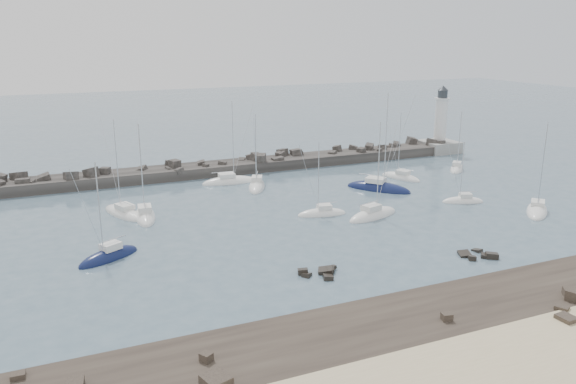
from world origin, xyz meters
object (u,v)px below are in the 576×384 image
object	(u,v)px
sailboat_4	(230,182)
sailboat_8	(378,189)
sailboat_5	(322,214)
sailboat_3	(145,217)
sailboat_2	(109,257)
sailboat_9	(463,202)
sailboat_11	(537,211)
sailboat_10	(401,178)
sailboat_12	(457,169)
sailboat_6	(257,187)
lighthouse	(440,137)
sailboat_7	(373,216)
sailboat_1	(124,214)

from	to	relation	value
sailboat_4	sailboat_8	size ratio (longest dim) A/B	0.88
sailboat_5	sailboat_3	bearing A→B (deg)	159.60
sailboat_2	sailboat_5	bearing A→B (deg)	9.30
sailboat_9	sailboat_11	size ratio (longest dim) A/B	0.72
sailboat_3	sailboat_9	size ratio (longest dim) A/B	1.38
sailboat_10	sailboat_5	bearing A→B (deg)	-149.30
sailboat_4	sailboat_12	size ratio (longest dim) A/B	1.27
sailboat_4	sailboat_6	size ratio (longest dim) A/B	1.12
lighthouse	sailboat_5	xyz separation A→B (m)	(-42.09, -29.02, -2.96)
lighthouse	sailboat_10	bearing A→B (deg)	-141.67
sailboat_9	sailboat_10	distance (m)	15.72
sailboat_3	sailboat_7	xyz separation A→B (m)	(28.69, -11.89, -0.00)
sailboat_1	sailboat_6	world-z (taller)	sailboat_1
sailboat_7	sailboat_6	bearing A→B (deg)	114.68
sailboat_1	sailboat_4	world-z (taller)	sailboat_4
sailboat_5	sailboat_8	distance (m)	16.41
sailboat_1	sailboat_10	xyz separation A→B (m)	(46.77, 1.93, -0.00)
lighthouse	sailboat_2	xyz separation A→B (m)	(-70.87, -33.73, -2.93)
sailboat_8	sailboat_12	distance (m)	21.30
sailboat_3	sailboat_11	xyz separation A→B (m)	(51.00, -19.11, -0.03)
sailboat_7	sailboat_11	bearing A→B (deg)	-17.92
sailboat_9	sailboat_11	xyz separation A→B (m)	(6.44, -7.81, -0.01)
sailboat_7	sailboat_2	bearing A→B (deg)	-177.95
lighthouse	sailboat_4	bearing A→B (deg)	-171.43
sailboat_4	lighthouse	bearing A→B (deg)	8.57
sailboat_4	sailboat_6	bearing A→B (deg)	-56.36
sailboat_1	sailboat_6	size ratio (longest dim) A/B	1.08
sailboat_2	sailboat_12	size ratio (longest dim) A/B	1.04
sailboat_1	sailboat_6	xyz separation A→B (m)	(21.79, 6.07, 0.02)
sailboat_3	sailboat_6	bearing A→B (deg)	23.93
sailboat_8	sailboat_1	bearing A→B (deg)	176.06
sailboat_5	sailboat_10	xyz separation A→B (m)	(21.63, 12.84, -0.00)
sailboat_10	sailboat_11	xyz separation A→B (m)	(6.72, -23.52, -0.00)
sailboat_2	sailboat_5	xyz separation A→B (m)	(28.78, 4.71, -0.02)
sailboat_1	sailboat_11	world-z (taller)	sailboat_1
sailboat_7	sailboat_12	distance (m)	33.61
sailboat_6	sailboat_3	bearing A→B (deg)	-156.07
sailboat_5	sailboat_7	distance (m)	6.97
sailboat_4	sailboat_11	world-z (taller)	sailboat_4
sailboat_1	sailboat_12	size ratio (longest dim) A/B	1.22
sailboat_3	sailboat_4	world-z (taller)	sailboat_4
sailboat_7	sailboat_8	world-z (taller)	sailboat_8
sailboat_6	sailboat_10	world-z (taller)	sailboat_6
sailboat_8	sailboat_12	world-z (taller)	sailboat_8
sailboat_1	sailboat_2	distance (m)	16.04
sailboat_4	sailboat_8	bearing A→B (deg)	-33.09
sailboat_6	sailboat_12	size ratio (longest dim) A/B	1.13
lighthouse	sailboat_10	size ratio (longest dim) A/B	1.19
sailboat_5	sailboat_8	bearing A→B (deg)	30.00
sailboat_11	sailboat_12	xyz separation A→B (m)	(6.32, 24.81, 0.02)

